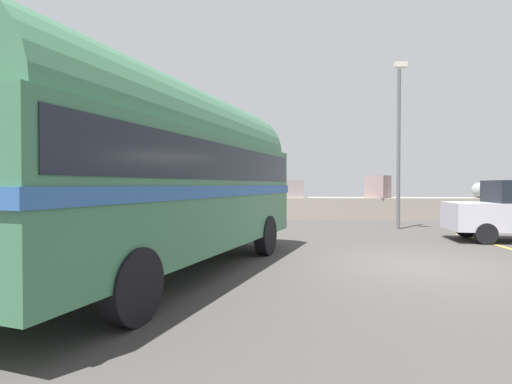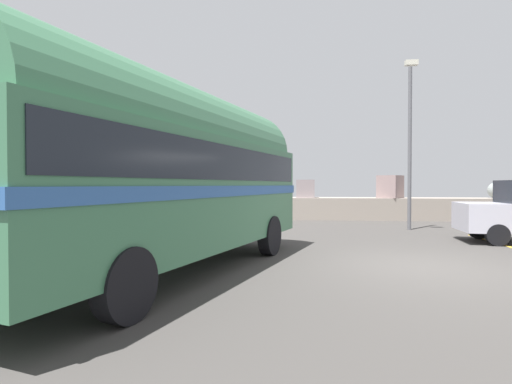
# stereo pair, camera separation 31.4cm
# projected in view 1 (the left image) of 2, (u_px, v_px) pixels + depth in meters

# --- Properties ---
(ground) EXTENTS (32.00, 26.00, 0.02)m
(ground) POSITION_uv_depth(u_px,v_px,m) (415.00, 266.00, 8.52)
(ground) COLOR #3D3A38
(breakwater) EXTENTS (31.36, 2.03, 2.41)m
(breakwater) POSITION_uv_depth(u_px,v_px,m) (335.00, 206.00, 20.29)
(breakwater) COLOR gray
(breakwater) RESTS_ON ground
(vintage_coach) EXTENTS (4.67, 8.91, 3.70)m
(vintage_coach) POSITION_uv_depth(u_px,v_px,m) (169.00, 169.00, 7.69)
(vintage_coach) COLOR black
(vintage_coach) RESTS_ON ground
(lamp_post) EXTENTS (0.48, 1.05, 6.24)m
(lamp_post) POSITION_uv_depth(u_px,v_px,m) (399.00, 139.00, 15.39)
(lamp_post) COLOR #5B5B60
(lamp_post) RESTS_ON ground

